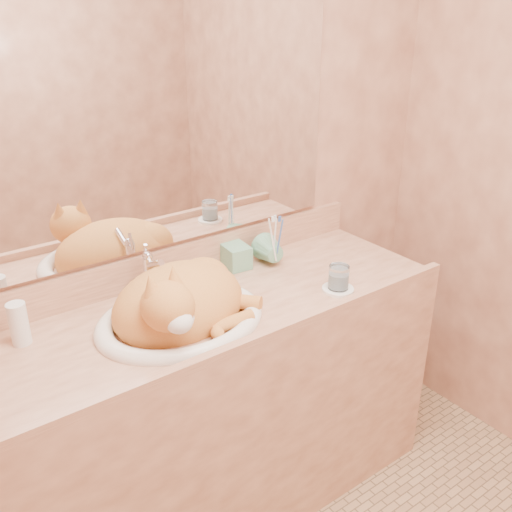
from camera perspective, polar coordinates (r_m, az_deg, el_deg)
wall_back at (r=1.94m, az=-8.89°, el=8.65°), size 2.40×0.02×2.50m
vanity_counter at (r=2.12m, az=-3.76°, el=-15.06°), size 1.60×0.55×0.85m
mirror at (r=1.90m, az=-8.99°, el=12.63°), size 1.30×0.02×0.80m
sink_basin at (r=1.76m, az=-7.67°, el=-4.23°), size 0.62×0.56×0.17m
faucet at (r=1.92m, az=-10.65°, el=-1.69°), size 0.06×0.13×0.18m
cat at (r=1.77m, az=-7.65°, el=-4.34°), size 0.49×0.42×0.24m
soap_dispenser at (r=2.05m, az=-1.32°, el=0.80°), size 0.10×0.10×0.19m
toothbrush_cup at (r=2.10m, az=2.01°, el=-0.01°), size 0.12×0.12×0.10m
toothbrushes at (r=2.07m, az=2.04°, el=1.87°), size 0.03×0.03×0.21m
saucer at (r=1.98m, az=8.19°, el=-3.31°), size 0.11×0.11×0.01m
water_glass at (r=1.96m, az=8.27°, el=-2.11°), size 0.07×0.07×0.08m
lotion_bottle at (r=1.79m, az=-22.63°, el=-6.28°), size 0.05×0.05×0.13m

